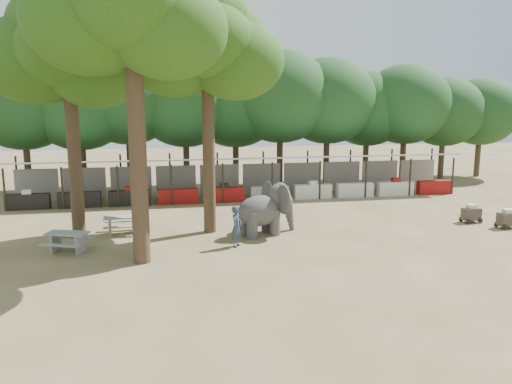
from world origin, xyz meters
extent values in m
plane|color=brown|center=(0.00, 0.00, 0.00)|extent=(100.00, 100.00, 0.00)
cube|color=#9B9DA3|center=(0.00, 14.00, 2.50)|extent=(28.00, 2.99, 0.39)
cylinder|color=#2D2319|center=(-12.60, 12.65, 1.20)|extent=(0.12, 0.12, 2.40)
cylinder|color=#2D2319|center=(-12.60, 15.35, 1.40)|extent=(0.12, 0.12, 2.80)
cube|color=black|center=(-12.60, 12.90, 0.45)|extent=(2.38, 0.50, 0.90)
cube|color=gray|center=(-12.60, 15.30, 1.00)|extent=(2.52, 0.12, 2.00)
cylinder|color=#2D2319|center=(-9.80, 12.65, 1.20)|extent=(0.12, 0.12, 2.40)
cylinder|color=#2D2319|center=(-9.80, 15.35, 1.40)|extent=(0.12, 0.12, 2.80)
cube|color=black|center=(-9.80, 12.90, 0.45)|extent=(2.38, 0.50, 0.90)
cube|color=gray|center=(-9.80, 15.30, 1.00)|extent=(2.52, 0.12, 2.00)
cylinder|color=#2D2319|center=(-7.00, 12.65, 1.20)|extent=(0.12, 0.12, 2.40)
cylinder|color=#2D2319|center=(-7.00, 15.35, 1.40)|extent=(0.12, 0.12, 2.80)
cube|color=black|center=(-7.00, 12.90, 0.45)|extent=(2.38, 0.50, 0.90)
cube|color=gray|center=(-7.00, 15.30, 1.00)|extent=(2.52, 0.12, 2.00)
cylinder|color=#2D2319|center=(-4.20, 12.65, 1.20)|extent=(0.12, 0.12, 2.40)
cylinder|color=#2D2319|center=(-4.20, 15.35, 1.40)|extent=(0.12, 0.12, 2.80)
cube|color=maroon|center=(-4.20, 12.90, 0.45)|extent=(2.38, 0.50, 0.90)
cube|color=gray|center=(-4.20, 15.30, 1.00)|extent=(2.52, 0.12, 2.00)
cylinder|color=#2D2319|center=(-1.40, 12.65, 1.20)|extent=(0.12, 0.12, 2.40)
cylinder|color=#2D2319|center=(-1.40, 15.35, 1.40)|extent=(0.12, 0.12, 2.80)
cube|color=maroon|center=(-1.40, 12.90, 0.45)|extent=(2.38, 0.50, 0.90)
cube|color=gray|center=(-1.40, 15.30, 1.00)|extent=(2.52, 0.12, 2.00)
cylinder|color=#2D2319|center=(1.40, 12.65, 1.20)|extent=(0.12, 0.12, 2.40)
cylinder|color=#2D2319|center=(1.40, 15.35, 1.40)|extent=(0.12, 0.12, 2.80)
cube|color=gray|center=(1.40, 12.90, 0.45)|extent=(2.38, 0.50, 0.90)
cube|color=gray|center=(1.40, 15.30, 1.00)|extent=(2.52, 0.12, 2.00)
cylinder|color=#2D2319|center=(4.20, 12.65, 1.20)|extent=(0.12, 0.12, 2.40)
cylinder|color=#2D2319|center=(4.20, 15.35, 1.40)|extent=(0.12, 0.12, 2.80)
cube|color=silver|center=(4.20, 12.90, 0.45)|extent=(2.38, 0.50, 0.90)
cube|color=gray|center=(4.20, 15.30, 1.00)|extent=(2.52, 0.12, 2.00)
cylinder|color=#2D2319|center=(7.00, 12.65, 1.20)|extent=(0.12, 0.12, 2.40)
cylinder|color=#2D2319|center=(7.00, 15.35, 1.40)|extent=(0.12, 0.12, 2.80)
cube|color=silver|center=(7.00, 12.90, 0.45)|extent=(2.38, 0.50, 0.90)
cube|color=gray|center=(7.00, 15.30, 1.00)|extent=(2.52, 0.12, 2.00)
cylinder|color=#2D2319|center=(9.80, 12.65, 1.20)|extent=(0.12, 0.12, 2.40)
cylinder|color=#2D2319|center=(9.80, 15.35, 1.40)|extent=(0.12, 0.12, 2.80)
cube|color=silver|center=(9.80, 12.90, 0.45)|extent=(2.38, 0.50, 0.90)
cube|color=gray|center=(9.80, 15.30, 1.00)|extent=(2.52, 0.12, 2.00)
cylinder|color=#2D2319|center=(12.60, 12.65, 1.20)|extent=(0.12, 0.12, 2.40)
cylinder|color=#2D2319|center=(12.60, 15.35, 1.40)|extent=(0.12, 0.12, 2.80)
cube|color=maroon|center=(12.60, 12.90, 0.45)|extent=(2.38, 0.50, 0.90)
cube|color=gray|center=(12.60, 15.30, 1.00)|extent=(2.52, 0.12, 2.00)
cylinder|color=#332316|center=(-9.00, 7.00, 4.60)|extent=(0.60, 0.60, 9.20)
cone|color=#332316|center=(-9.00, 7.00, 9.20)|extent=(0.57, 0.57, 2.88)
ellipsoid|color=#19440B|center=(-10.40, 7.30, 7.82)|extent=(4.80, 4.80, 3.94)
ellipsoid|color=#19440B|center=(-7.80, 6.40, 7.42)|extent=(4.20, 4.20, 3.44)
ellipsoid|color=#19440B|center=(-8.80, 8.10, 8.42)|extent=(5.20, 5.20, 4.26)
ellipsoid|color=#19440B|center=(-9.00, 5.70, 8.12)|extent=(3.80, 3.80, 3.12)
ellipsoid|color=#19440B|center=(-9.30, 7.20, 9.22)|extent=(4.40, 4.40, 3.61)
cylinder|color=#332316|center=(-6.00, 2.00, 5.20)|extent=(0.64, 0.64, 10.40)
ellipsoid|color=#19440B|center=(-7.40, 2.30, 8.84)|extent=(4.80, 4.80, 3.94)
ellipsoid|color=#19440B|center=(-4.80, 1.40, 8.44)|extent=(4.20, 4.20, 3.44)
ellipsoid|color=#19440B|center=(-5.80, 3.10, 9.44)|extent=(5.20, 5.20, 4.26)
ellipsoid|color=#19440B|center=(-6.00, 0.70, 9.14)|extent=(3.80, 3.80, 3.12)
cylinder|color=#332316|center=(-3.00, 6.00, 4.80)|extent=(0.56, 0.56, 9.60)
cone|color=#332316|center=(-3.00, 6.00, 9.60)|extent=(0.53, 0.53, 3.00)
ellipsoid|color=#19440B|center=(-4.40, 6.30, 8.16)|extent=(4.80, 4.80, 3.94)
ellipsoid|color=#19440B|center=(-1.80, 5.40, 7.76)|extent=(4.20, 4.20, 3.44)
ellipsoid|color=#19440B|center=(-2.80, 7.10, 8.76)|extent=(5.20, 5.20, 4.26)
ellipsoid|color=#19440B|center=(-3.00, 4.70, 8.46)|extent=(3.80, 3.80, 3.12)
ellipsoid|color=#19440B|center=(-3.30, 6.20, 9.56)|extent=(4.40, 4.40, 3.61)
cylinder|color=#332316|center=(-13.33, 19.00, 1.87)|extent=(0.44, 0.44, 3.74)
ellipsoid|color=black|center=(-13.33, 19.00, 5.53)|extent=(6.46, 5.95, 5.61)
cylinder|color=#332316|center=(-10.00, 19.00, 1.87)|extent=(0.44, 0.44, 3.74)
ellipsoid|color=black|center=(-10.00, 19.00, 5.53)|extent=(6.46, 5.95, 5.61)
cylinder|color=#332316|center=(-6.67, 19.00, 1.87)|extent=(0.44, 0.44, 3.74)
ellipsoid|color=black|center=(-6.67, 19.00, 5.53)|extent=(6.46, 5.95, 5.61)
cylinder|color=#332316|center=(-3.33, 19.00, 1.87)|extent=(0.44, 0.44, 3.74)
ellipsoid|color=black|center=(-3.33, 19.00, 5.53)|extent=(6.46, 5.95, 5.61)
cylinder|color=#332316|center=(0.00, 19.00, 1.87)|extent=(0.44, 0.44, 3.74)
ellipsoid|color=black|center=(0.00, 19.00, 5.53)|extent=(6.46, 5.95, 5.61)
cylinder|color=#332316|center=(3.33, 19.00, 1.87)|extent=(0.44, 0.44, 3.74)
ellipsoid|color=black|center=(3.33, 19.00, 5.53)|extent=(6.46, 5.95, 5.61)
cylinder|color=#332316|center=(6.67, 19.00, 1.87)|extent=(0.44, 0.44, 3.74)
ellipsoid|color=black|center=(6.67, 19.00, 5.53)|extent=(6.46, 5.95, 5.61)
cylinder|color=#332316|center=(10.00, 19.00, 1.87)|extent=(0.44, 0.44, 3.74)
ellipsoid|color=black|center=(10.00, 19.00, 5.53)|extent=(6.46, 5.95, 5.61)
cylinder|color=#332316|center=(13.33, 19.00, 1.87)|extent=(0.44, 0.44, 3.74)
ellipsoid|color=black|center=(13.33, 19.00, 5.53)|extent=(6.46, 5.95, 5.61)
cylinder|color=#332316|center=(16.67, 19.00, 1.87)|extent=(0.44, 0.44, 3.74)
ellipsoid|color=black|center=(16.67, 19.00, 5.53)|extent=(6.46, 5.95, 5.61)
cylinder|color=#332316|center=(20.00, 19.00, 1.87)|extent=(0.44, 0.44, 3.74)
ellipsoid|color=black|center=(20.00, 19.00, 5.53)|extent=(6.46, 5.95, 5.61)
ellipsoid|color=#3B3838|center=(-0.84, 4.94, 1.14)|extent=(2.49, 1.96, 1.41)
cylinder|color=#3B3838|center=(-1.29, 4.41, 0.60)|extent=(0.65, 0.65, 1.19)
cylinder|color=#3B3838|center=(-1.52, 5.04, 0.60)|extent=(0.65, 0.65, 1.19)
cylinder|color=#3B3838|center=(-0.16, 4.83, 0.60)|extent=(0.65, 0.65, 1.19)
cylinder|color=#3B3838|center=(-0.40, 5.46, 0.60)|extent=(0.65, 0.65, 1.19)
ellipsoid|color=#3B3838|center=(0.13, 5.30, 1.64)|extent=(1.47, 1.33, 1.31)
ellipsoid|color=#3B3838|center=(0.16, 4.63, 1.68)|extent=(0.56, 1.08, 1.34)
ellipsoid|color=#3B3838|center=(-0.28, 5.83, 1.68)|extent=(0.56, 1.08, 1.34)
cone|color=#3B3838|center=(0.73, 5.52, 0.74)|extent=(0.69, 0.69, 1.48)
imported|color=#26384C|center=(-2.15, 3.34, 0.86)|extent=(0.67, 0.75, 1.73)
cube|color=gray|center=(-8.98, 3.87, 0.79)|extent=(1.80, 1.29, 0.07)
cube|color=gray|center=(-9.49, 4.06, 0.38)|extent=(0.33, 0.65, 0.77)
cube|color=gray|center=(-8.47, 3.68, 0.38)|extent=(0.33, 0.65, 0.77)
cube|color=gray|center=(-9.19, 3.31, 0.46)|extent=(1.63, 0.83, 0.05)
cube|color=gray|center=(-8.77, 4.44, 0.46)|extent=(1.63, 0.83, 0.05)
cube|color=gray|center=(-7.02, 6.48, 0.77)|extent=(1.65, 0.84, 0.06)
cube|color=gray|center=(-7.56, 6.45, 0.37)|extent=(0.14, 0.65, 0.75)
cube|color=gray|center=(-6.49, 6.51, 0.37)|extent=(0.14, 0.65, 0.75)
cube|color=gray|center=(-6.99, 5.89, 0.45)|extent=(1.62, 0.36, 0.05)
cube|color=gray|center=(-7.06, 7.07, 0.45)|extent=(1.62, 0.36, 0.05)
cube|color=#372D27|center=(11.14, 3.93, 0.43)|extent=(0.87, 0.53, 0.61)
cylinder|color=black|center=(10.79, 3.64, 0.13)|extent=(0.26, 0.06, 0.26)
cylinder|color=black|center=(10.79, 4.21, 0.13)|extent=(0.26, 0.06, 0.26)
cylinder|color=black|center=(11.48, 4.22, 0.13)|extent=(0.26, 0.06, 0.26)
cube|color=silver|center=(11.14, 3.93, 0.82)|extent=(0.44, 0.35, 0.22)
cube|color=#372D27|center=(10.12, 5.29, 0.43)|extent=(0.89, 0.57, 0.61)
cylinder|color=black|center=(9.79, 4.99, 0.13)|extent=(0.26, 0.07, 0.26)
cylinder|color=black|center=(10.48, 5.03, 0.13)|extent=(0.26, 0.07, 0.26)
cylinder|color=black|center=(9.76, 5.56, 0.13)|extent=(0.26, 0.07, 0.26)
cylinder|color=black|center=(10.45, 5.60, 0.13)|extent=(0.26, 0.07, 0.26)
cube|color=silver|center=(10.12, 5.29, 0.82)|extent=(0.45, 0.37, 0.22)
camera|label=1|loc=(-5.26, -16.68, 5.99)|focal=35.00mm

